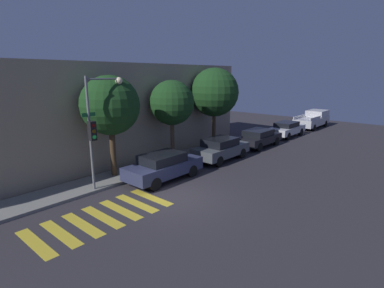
{
  "coord_description": "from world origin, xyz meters",
  "views": [
    {
      "loc": [
        -9.18,
        -9.23,
        5.61
      ],
      "look_at": [
        3.72,
        2.1,
        1.6
      ],
      "focal_mm": 28.0,
      "sensor_mm": 36.0,
      "label": 1
    }
  ],
  "objects_px": {
    "traffic_light_pole": "(98,119)",
    "sedan_tail_of_row": "(287,129)",
    "tree_far_end": "(214,92)",
    "sedan_far_end": "(259,137)",
    "tree_near_corner": "(110,106)",
    "sedan_middle": "(221,148)",
    "pickup_truck": "(313,119)",
    "tree_midblock": "(172,103)",
    "sedan_near_corner": "(164,166)"
  },
  "relations": [
    {
      "from": "sedan_near_corner",
      "to": "tree_near_corner",
      "type": "height_order",
      "value": "tree_near_corner"
    },
    {
      "from": "pickup_truck",
      "to": "tree_far_end",
      "type": "bearing_deg",
      "value": 170.74
    },
    {
      "from": "sedan_middle",
      "to": "tree_near_corner",
      "type": "distance_m",
      "value": 7.84
    },
    {
      "from": "tree_far_end",
      "to": "sedan_tail_of_row",
      "type": "bearing_deg",
      "value": -16.61
    },
    {
      "from": "sedan_far_end",
      "to": "tree_far_end",
      "type": "xyz_separation_m",
      "value": [
        -2.74,
        2.37,
        3.55
      ]
    },
    {
      "from": "tree_midblock",
      "to": "tree_far_end",
      "type": "bearing_deg",
      "value": 0.0
    },
    {
      "from": "sedan_far_end",
      "to": "tree_near_corner",
      "type": "bearing_deg",
      "value": 168.67
    },
    {
      "from": "sedan_middle",
      "to": "sedan_far_end",
      "type": "bearing_deg",
      "value": -0.0
    },
    {
      "from": "sedan_middle",
      "to": "pickup_truck",
      "type": "xyz_separation_m",
      "value": [
        16.91,
        0.0,
        0.1
      ]
    },
    {
      "from": "sedan_far_end",
      "to": "tree_midblock",
      "type": "bearing_deg",
      "value": 161.86
    },
    {
      "from": "sedan_middle",
      "to": "sedan_tail_of_row",
      "type": "bearing_deg",
      "value": 0.0
    },
    {
      "from": "sedan_tail_of_row",
      "to": "sedan_far_end",
      "type": "bearing_deg",
      "value": -180.0
    },
    {
      "from": "sedan_near_corner",
      "to": "tree_far_end",
      "type": "distance_m",
      "value": 8.67
    },
    {
      "from": "sedan_tail_of_row",
      "to": "traffic_light_pole",
      "type": "bearing_deg",
      "value": 176.07
    },
    {
      "from": "traffic_light_pole",
      "to": "pickup_truck",
      "type": "bearing_deg",
      "value": -2.9
    },
    {
      "from": "traffic_light_pole",
      "to": "sedan_middle",
      "type": "relative_size",
      "value": 1.29
    },
    {
      "from": "tree_midblock",
      "to": "tree_near_corner",
      "type": "bearing_deg",
      "value": 180.0
    },
    {
      "from": "sedan_far_end",
      "to": "sedan_tail_of_row",
      "type": "height_order",
      "value": "sedan_far_end"
    },
    {
      "from": "traffic_light_pole",
      "to": "sedan_far_end",
      "type": "bearing_deg",
      "value": -5.46
    },
    {
      "from": "sedan_far_end",
      "to": "sedan_tail_of_row",
      "type": "xyz_separation_m",
      "value": [
        5.22,
        0.0,
        0.0
      ]
    },
    {
      "from": "sedan_tail_of_row",
      "to": "pickup_truck",
      "type": "xyz_separation_m",
      "value": [
        6.6,
        0.0,
        0.15
      ]
    },
    {
      "from": "sedan_middle",
      "to": "tree_far_end",
      "type": "distance_m",
      "value": 4.83
    },
    {
      "from": "traffic_light_pole",
      "to": "pickup_truck",
      "type": "xyz_separation_m",
      "value": [
        25.11,
        -1.27,
        -2.67
      ]
    },
    {
      "from": "pickup_truck",
      "to": "tree_far_end",
      "type": "distance_m",
      "value": 15.14
    },
    {
      "from": "sedan_far_end",
      "to": "pickup_truck",
      "type": "height_order",
      "value": "pickup_truck"
    },
    {
      "from": "sedan_near_corner",
      "to": "sedan_tail_of_row",
      "type": "distance_m",
      "value": 15.53
    },
    {
      "from": "traffic_light_pole",
      "to": "tree_midblock",
      "type": "height_order",
      "value": "traffic_light_pole"
    },
    {
      "from": "sedan_tail_of_row",
      "to": "tree_far_end",
      "type": "height_order",
      "value": "tree_far_end"
    },
    {
      "from": "sedan_far_end",
      "to": "tree_midblock",
      "type": "xyz_separation_m",
      "value": [
        -7.25,
        2.37,
        3.08
      ]
    },
    {
      "from": "sedan_near_corner",
      "to": "pickup_truck",
      "type": "bearing_deg",
      "value": 0.0
    },
    {
      "from": "sedan_tail_of_row",
      "to": "tree_near_corner",
      "type": "bearing_deg",
      "value": 172.08
    },
    {
      "from": "traffic_light_pole",
      "to": "tree_midblock",
      "type": "bearing_deg",
      "value": 10.35
    },
    {
      "from": "tree_far_end",
      "to": "tree_midblock",
      "type": "bearing_deg",
      "value": 180.0
    },
    {
      "from": "sedan_far_end",
      "to": "tree_near_corner",
      "type": "relative_size",
      "value": 0.79
    },
    {
      "from": "pickup_truck",
      "to": "sedan_middle",
      "type": "bearing_deg",
      "value": -180.0
    },
    {
      "from": "traffic_light_pole",
      "to": "pickup_truck",
      "type": "height_order",
      "value": "traffic_light_pole"
    },
    {
      "from": "tree_far_end",
      "to": "pickup_truck",
      "type": "bearing_deg",
      "value": -9.26
    },
    {
      "from": "traffic_light_pole",
      "to": "sedan_near_corner",
      "type": "height_order",
      "value": "traffic_light_pole"
    },
    {
      "from": "traffic_light_pole",
      "to": "sedan_near_corner",
      "type": "distance_m",
      "value": 4.26
    },
    {
      "from": "traffic_light_pole",
      "to": "sedan_middle",
      "type": "distance_m",
      "value": 8.74
    },
    {
      "from": "sedan_far_end",
      "to": "tree_far_end",
      "type": "distance_m",
      "value": 5.07
    },
    {
      "from": "traffic_light_pole",
      "to": "sedan_tail_of_row",
      "type": "bearing_deg",
      "value": -3.93
    },
    {
      "from": "sedan_near_corner",
      "to": "sedan_far_end",
      "type": "height_order",
      "value": "sedan_near_corner"
    },
    {
      "from": "traffic_light_pole",
      "to": "pickup_truck",
      "type": "distance_m",
      "value": 25.28
    },
    {
      "from": "tree_near_corner",
      "to": "sedan_middle",
      "type": "bearing_deg",
      "value": -19.36
    },
    {
      "from": "tree_midblock",
      "to": "tree_far_end",
      "type": "xyz_separation_m",
      "value": [
        4.51,
        0.0,
        0.47
      ]
    },
    {
      "from": "tree_near_corner",
      "to": "sedan_tail_of_row",
      "type": "bearing_deg",
      "value": -7.92
    },
    {
      "from": "sedan_middle",
      "to": "tree_near_corner",
      "type": "height_order",
      "value": "tree_near_corner"
    },
    {
      "from": "sedan_tail_of_row",
      "to": "pickup_truck",
      "type": "distance_m",
      "value": 6.61
    },
    {
      "from": "pickup_truck",
      "to": "tree_near_corner",
      "type": "height_order",
      "value": "tree_near_corner"
    }
  ]
}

